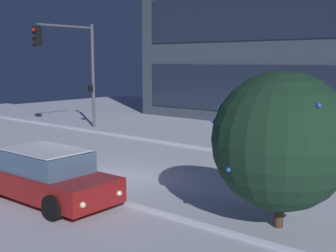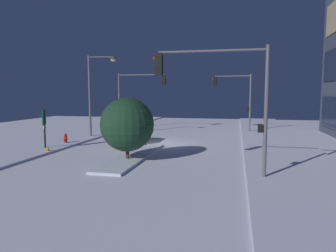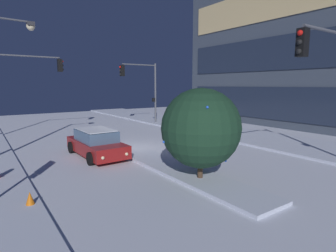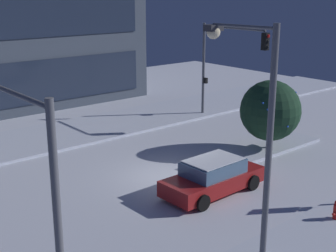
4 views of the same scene
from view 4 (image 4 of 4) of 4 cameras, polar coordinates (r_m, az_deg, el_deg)
The scene contains 8 objects.
ground at distance 21.94m, azimuth -0.03°, elevation -6.11°, with size 52.00×52.00×0.00m, color silver.
curb_strip_far at distance 28.93m, azimuth -11.41°, elevation -0.74°, with size 52.00×5.20×0.14m, color silver.
median_strip at distance 25.29m, azimuth 10.44°, elevation -3.15°, with size 9.00×1.80×0.14m, color silver.
car_near at distance 20.14m, azimuth 5.41°, elevation -6.09°, with size 4.74×2.13×1.49m.
traffic_light_corner_far_right at distance 30.45m, azimuth 7.07°, elevation 8.43°, with size 0.32×5.43×6.18m.
traffic_light_corner_near_left at distance 12.06m, azimuth -18.12°, elevation -3.48°, with size 0.32×5.52×6.24m.
street_lamp_arched at distance 14.54m, azimuth 9.98°, elevation 2.05°, with size 0.61×2.55×7.39m.
decorated_tree_median at distance 25.45m, azimuth 12.16°, elevation 1.82°, with size 3.19×3.19×3.77m.
Camera 4 is at (-13.02, -15.59, 8.29)m, focal length 50.87 mm.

